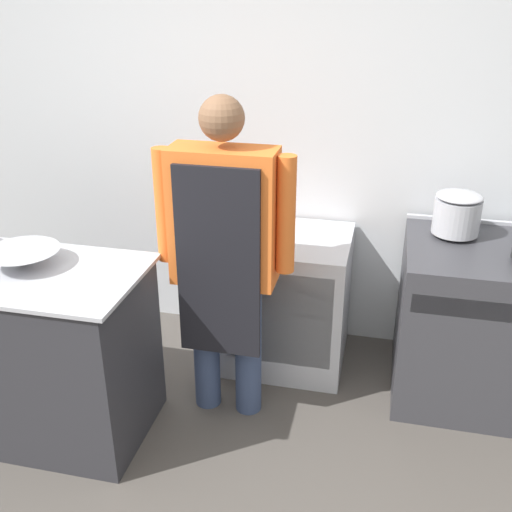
% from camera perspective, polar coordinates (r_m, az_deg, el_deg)
% --- Properties ---
extents(wall_back, '(8.00, 0.05, 2.70)m').
position_cam_1_polar(wall_back, '(3.63, 1.42, 12.13)').
color(wall_back, silver).
rests_on(wall_back, ground_plane).
extents(prep_counter, '(1.37, 0.66, 0.90)m').
position_cam_1_polar(prep_counter, '(3.29, -21.88, -8.13)').
color(prep_counter, '#2D2D33').
rests_on(prep_counter, ground_plane).
extents(stove, '(0.90, 0.77, 0.91)m').
position_cam_1_polar(stove, '(3.51, 20.78, -5.99)').
color(stove, '#38383D').
rests_on(stove, ground_plane).
extents(fridge_unit, '(0.70, 0.63, 0.81)m').
position_cam_1_polar(fridge_unit, '(3.60, 3.06, -4.17)').
color(fridge_unit, silver).
rests_on(fridge_unit, ground_plane).
extents(person_cook, '(0.69, 0.24, 1.69)m').
position_cam_1_polar(person_cook, '(2.92, -3.05, 1.03)').
color(person_cook, '#38476B').
rests_on(person_cook, ground_plane).
extents(mixing_bowl, '(0.36, 0.36, 0.08)m').
position_cam_1_polar(mixing_bowl, '(3.05, -21.35, -0.17)').
color(mixing_bowl, '#B2B5BC').
rests_on(mixing_bowl, prep_counter).
extents(stock_pot, '(0.25, 0.25, 0.23)m').
position_cam_1_polar(stock_pot, '(3.37, 18.61, 3.93)').
color(stock_pot, '#B2B5BC').
rests_on(stock_pot, stove).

